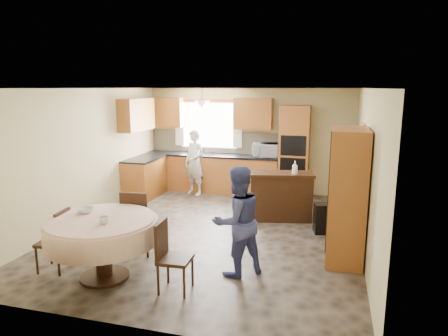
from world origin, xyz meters
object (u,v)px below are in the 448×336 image
object	(u,v)px
chair_back	(137,220)
person_sink	(195,162)
chair_left	(58,237)
oven_tower	(294,152)
dining_table	(102,232)
sideboard	(281,198)
person_dining	(237,221)
chair_right	(170,253)
cupboard	(347,195)

from	to	relation	value
chair_back	person_sink	world-z (taller)	person_sink
chair_back	person_sink	size ratio (longest dim) A/B	0.64
chair_left	chair_back	size ratio (longest dim) A/B	0.88
oven_tower	dining_table	size ratio (longest dim) A/B	1.45
dining_table	sideboard	bearing A→B (deg)	57.37
sideboard	dining_table	size ratio (longest dim) A/B	0.83
person_sink	person_dining	world-z (taller)	person_sink
person_sink	person_dining	distance (m)	4.25
chair_back	chair_right	xyz separation A→B (m)	(0.91, -0.90, -0.06)
oven_tower	person_sink	world-z (taller)	oven_tower
dining_table	person_sink	world-z (taller)	person_sink
person_sink	chair_left	bearing A→B (deg)	-71.90
oven_tower	chair_left	size ratio (longest dim) A/B	2.42
person_sink	oven_tower	bearing A→B (deg)	34.06
oven_tower	sideboard	distance (m)	1.82
sideboard	chair_left	world-z (taller)	chair_left
sideboard	oven_tower	bearing A→B (deg)	75.33
sideboard	person_dining	xyz separation A→B (m)	(-0.28, -2.46, 0.32)
sideboard	dining_table	world-z (taller)	sideboard
chair_left	person_dining	distance (m)	2.49
sideboard	person_sink	world-z (taller)	person_sink
chair_right	person_dining	size ratio (longest dim) A/B	0.60
oven_tower	person_dining	xyz separation A→B (m)	(-0.35, -4.17, -0.31)
sideboard	cupboard	size ratio (longest dim) A/B	0.63
chair_back	person_dining	world-z (taller)	person_dining
oven_tower	chair_back	distance (m)	4.42
chair_right	person_sink	distance (m)	4.62
chair_right	person_sink	world-z (taller)	person_sink
chair_left	cupboard	bearing A→B (deg)	105.46
dining_table	chair_back	world-z (taller)	chair_back
oven_tower	person_dining	world-z (taller)	oven_tower
cupboard	dining_table	size ratio (longest dim) A/B	1.33
chair_left	oven_tower	bearing A→B (deg)	143.97
sideboard	person_sink	bearing A→B (deg)	137.01
cupboard	person_sink	bearing A→B (deg)	139.63
dining_table	chair_left	distance (m)	0.75
cupboard	person_dining	xyz separation A→B (m)	(-1.42, -0.93, -0.22)
sideboard	chair_left	xyz separation A→B (m)	(-2.69, -3.02, 0.05)
sideboard	person_dining	size ratio (longest dim) A/B	0.81
chair_back	person_dining	size ratio (longest dim) A/B	0.67
chair_back	chair_right	bearing A→B (deg)	127.64
oven_tower	cupboard	world-z (taller)	oven_tower
dining_table	person_dining	xyz separation A→B (m)	(1.68, 0.59, 0.10)
chair_back	person_sink	xyz separation A→B (m)	(-0.32, 3.54, 0.22)
person_sink	sideboard	bearing A→B (deg)	-6.43
dining_table	chair_right	world-z (taller)	chair_right
chair_back	person_dining	distance (m)	1.65
sideboard	dining_table	distance (m)	3.64
dining_table	chair_left	world-z (taller)	chair_left
oven_tower	dining_table	world-z (taller)	oven_tower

